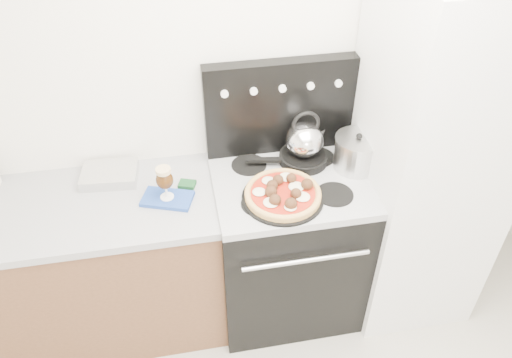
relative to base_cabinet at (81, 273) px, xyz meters
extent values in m
cube|color=white|center=(1.02, 0.30, 0.82)|extent=(3.50, 0.01, 2.50)
cube|color=brown|center=(0.00, 0.00, 0.00)|extent=(1.45, 0.60, 0.86)
cube|color=#A1A0A6|center=(0.00, 0.00, 0.45)|extent=(1.48, 0.63, 0.04)
cube|color=black|center=(1.10, -0.02, 0.01)|extent=(0.76, 0.65, 0.88)
cube|color=#ADADB2|center=(1.10, -0.02, 0.47)|extent=(0.76, 0.65, 0.04)
cube|color=black|center=(1.10, 0.25, 0.74)|extent=(0.76, 0.08, 0.50)
cube|color=silver|center=(1.80, -0.05, 0.52)|extent=(0.64, 0.68, 1.90)
cube|color=white|center=(0.23, 0.17, 0.50)|extent=(0.29, 0.22, 0.05)
cube|color=#22459F|center=(0.50, -0.05, 0.48)|extent=(0.27, 0.21, 0.02)
cylinder|color=black|center=(1.04, -0.16, 0.50)|extent=(0.48, 0.48, 0.01)
cylinder|color=black|center=(1.20, 0.11, 0.51)|extent=(0.29, 0.29, 0.04)
cylinder|color=silver|center=(1.45, 0.02, 0.57)|extent=(0.25, 0.25, 0.16)
camera|label=1|loc=(0.59, -1.86, 2.05)|focal=35.00mm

